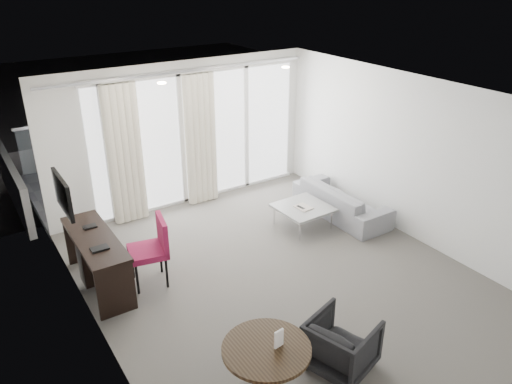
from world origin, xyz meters
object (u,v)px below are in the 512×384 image
round_table (266,375)px  coffee_table (303,216)px  desk (98,261)px  desk_chair (148,252)px  sofa (341,200)px  rattan_chair_a (176,148)px  rattan_chair_b (247,142)px  tub_armchair (341,344)px

round_table → coffee_table: round_table is taller
desk → desk_chair: (0.60, -0.32, 0.11)m
sofa → rattan_chair_a: 4.03m
desk → round_table: size_ratio=1.84×
desk → rattan_chair_b: 5.31m
coffee_table → rattan_chair_a: (-0.60, 3.75, 0.22)m
desk_chair → rattan_chair_a: (2.20, 3.89, -0.08)m
tub_armchair → sofa: size_ratio=0.36×
round_table → rattan_chair_a: bearing=73.0°
sofa → desk_chair: bearing=92.1°
desk_chair → tub_armchair: 2.91m
coffee_table → sofa: bearing=-0.9°
coffee_table → rattan_chair_b: 3.40m
coffee_table → rattan_chair_a: bearing=99.1°
desk → sofa: desk is taller
desk → tub_armchair: size_ratio=2.36×
coffee_table → rattan_chair_a: 3.80m
coffee_table → rattan_chair_b: rattan_chair_b is taller
desk → sofa: bearing=-2.6°
sofa → coffee_table: bearing=89.1°
rattan_chair_b → tub_armchair: bearing=-128.2°
round_table → rattan_chair_a: size_ratio=1.07×
desk → coffee_table: size_ratio=1.94×
desk → desk_chair: desk_chair is taller
desk_chair → sofa: size_ratio=0.52×
sofa → rattan_chair_b: size_ratio=2.32×
desk → desk_chair: 0.69m
desk_chair → sofa: 3.65m
desk_chair → rattan_chair_a: bearing=71.7°
rattan_chair_b → desk_chair: bearing=-152.8°
desk_chair → tub_armchair: desk_chair is taller
rattan_chair_a → rattan_chair_b: (1.51, -0.48, -0.00)m
desk_chair → coffee_table: size_ratio=1.18×
desk → round_table: 3.05m
coffee_table → rattan_chair_b: size_ratio=1.02×
desk → tub_armchair: 3.47m
desk → sofa: size_ratio=0.86×
sofa → rattan_chair_b: 3.28m
tub_armchair → coffee_table: bearing=-47.6°
rattan_chair_a → coffee_table: bearing=-66.2°
round_table → sofa: size_ratio=0.47×
sofa → rattan_chair_b: (0.07, 3.28, 0.13)m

